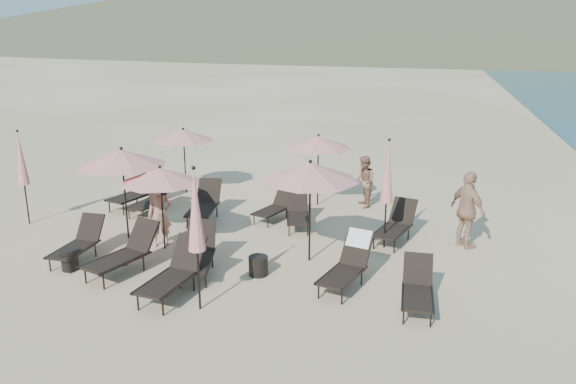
% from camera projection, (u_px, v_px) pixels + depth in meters
% --- Properties ---
extents(ground, '(800.00, 800.00, 0.00)m').
position_uv_depth(ground, '(239.00, 287.00, 11.74)').
color(ground, '#D6BA8C').
rests_on(ground, ground).
extents(lounger_0, '(0.63, 1.61, 0.92)m').
position_uv_depth(lounger_0, '(79.00, 242.00, 13.01)').
color(lounger_0, black).
rests_on(lounger_0, ground).
extents(lounger_1, '(1.19, 1.92, 1.04)m').
position_uv_depth(lounger_1, '(124.00, 252.00, 12.30)').
color(lounger_1, black).
rests_on(lounger_1, ground).
extents(lounger_2, '(1.06, 1.82, 0.99)m').
position_uv_depth(lounger_2, '(198.00, 253.00, 12.32)').
color(lounger_2, black).
rests_on(lounger_2, ground).
extents(lounger_3, '(0.90, 1.86, 1.03)m').
position_uv_depth(lounger_3, '(174.00, 272.00, 11.26)').
color(lounger_3, black).
rests_on(lounger_3, ground).
extents(lounger_4, '(1.01, 1.77, 1.04)m').
position_uv_depth(lounger_4, '(348.00, 263.00, 11.67)').
color(lounger_4, black).
rests_on(lounger_4, ground).
extents(lounger_5, '(0.65, 1.56, 0.88)m').
position_uv_depth(lounger_5, '(418.00, 288.00, 10.74)').
color(lounger_5, black).
rests_on(lounger_5, ground).
extents(lounger_6, '(1.12, 1.91, 1.03)m').
position_uv_depth(lounger_6, '(136.00, 191.00, 16.98)').
color(lounger_6, black).
rests_on(lounger_6, ground).
extents(lounger_7, '(0.76, 1.59, 0.88)m').
position_uv_depth(lounger_7, '(150.00, 199.00, 16.40)').
color(lounger_7, black).
rests_on(lounger_7, ground).
extents(lounger_8, '(0.92, 1.85, 1.02)m').
position_uv_depth(lounger_8, '(205.00, 203.00, 15.80)').
color(lounger_8, black).
rests_on(lounger_8, ground).
extents(lounger_9, '(1.01, 1.58, 0.85)m').
position_uv_depth(lounger_9, '(275.00, 206.00, 15.82)').
color(lounger_9, black).
rests_on(lounger_9, ground).
extents(lounger_10, '(0.96, 1.64, 0.88)m').
position_uv_depth(lounger_10, '(298.00, 212.00, 15.23)').
color(lounger_10, black).
rests_on(lounger_10, ground).
extents(lounger_11, '(1.07, 1.79, 0.97)m').
position_uv_depth(lounger_11, '(396.00, 224.00, 14.17)').
color(lounger_11, black).
rests_on(lounger_11, ground).
extents(umbrella_open_0, '(2.23, 2.23, 2.40)m').
position_uv_depth(umbrella_open_0, '(122.00, 158.00, 13.92)').
color(umbrella_open_0, black).
rests_on(umbrella_open_0, ground).
extents(umbrella_open_1, '(1.95, 1.95, 2.10)m').
position_uv_depth(umbrella_open_1, '(160.00, 175.00, 13.29)').
color(umbrella_open_1, black).
rests_on(umbrella_open_1, ground).
extents(umbrella_open_2, '(2.24, 2.24, 2.41)m').
position_uv_depth(umbrella_open_2, '(310.00, 172.00, 12.50)').
color(umbrella_open_2, black).
rests_on(umbrella_open_2, ground).
extents(umbrella_open_3, '(2.01, 2.01, 2.17)m').
position_uv_depth(umbrella_open_3, '(183.00, 135.00, 18.06)').
color(umbrella_open_3, black).
rests_on(umbrella_open_3, ground).
extents(umbrella_open_4, '(2.05, 2.05, 2.21)m').
position_uv_depth(umbrella_open_4, '(318.00, 142.00, 16.75)').
color(umbrella_open_4, black).
rests_on(umbrella_open_4, ground).
extents(umbrella_closed_0, '(0.33, 0.33, 2.83)m').
position_uv_depth(umbrella_closed_0, '(196.00, 212.00, 10.26)').
color(umbrella_closed_0, black).
rests_on(umbrella_closed_0, ground).
extents(umbrella_closed_1, '(0.32, 0.32, 2.74)m').
position_uv_depth(umbrella_closed_1, '(388.00, 173.00, 13.33)').
color(umbrella_closed_1, black).
rests_on(umbrella_closed_1, ground).
extents(umbrella_closed_2, '(0.31, 0.31, 2.63)m').
position_uv_depth(umbrella_closed_2, '(21.00, 159.00, 15.10)').
color(umbrella_closed_2, black).
rests_on(umbrella_closed_2, ground).
extents(side_table_0, '(0.38, 0.38, 0.48)m').
position_uv_depth(side_table_0, '(70.00, 260.00, 12.51)').
color(side_table_0, black).
rests_on(side_table_0, ground).
extents(side_table_1, '(0.43, 0.43, 0.43)m').
position_uv_depth(side_table_1, '(258.00, 266.00, 12.25)').
color(side_table_1, black).
rests_on(side_table_1, ground).
extents(beachgoer_a, '(0.69, 0.63, 1.59)m').
position_uv_depth(beachgoer_a, '(160.00, 215.00, 13.77)').
color(beachgoer_a, '#B0755F').
rests_on(beachgoer_a, ground).
extents(beachgoer_b, '(0.83, 0.92, 1.57)m').
position_uv_depth(beachgoer_b, '(364.00, 182.00, 16.85)').
color(beachgoer_b, '#90624A').
rests_on(beachgoer_b, ground).
extents(beachgoer_c, '(1.07, 1.17, 1.92)m').
position_uv_depth(beachgoer_c, '(468.00, 210.00, 13.62)').
color(beachgoer_c, tan).
rests_on(beachgoer_c, ground).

